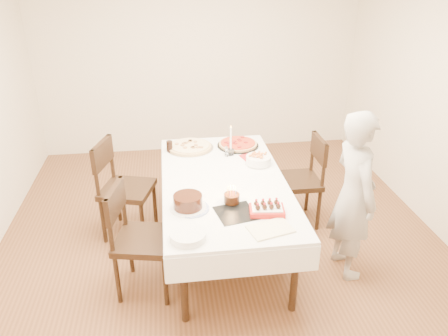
{
  "coord_description": "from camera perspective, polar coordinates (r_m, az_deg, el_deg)",
  "views": [
    {
      "loc": [
        -0.47,
        -3.63,
        2.64
      ],
      "look_at": [
        0.01,
        -0.05,
        0.88
      ],
      "focal_mm": 35.0,
      "sensor_mm": 36.0,
      "label": 1
    }
  ],
  "objects": [
    {
      "name": "box_lid",
      "position": [
        3.39,
        6.06,
        -8.01
      ],
      "size": [
        0.38,
        0.3,
        0.03
      ],
      "primitive_type": "cube",
      "rotation": [
        0.0,
        0.0,
        0.27
      ],
      "color": "beige",
      "rests_on": "dining_table"
    },
    {
      "name": "layer_cake",
      "position": [
        3.62,
        -4.75,
        -4.43
      ],
      "size": [
        0.39,
        0.39,
        0.12
      ],
      "primitive_type": "cylinder",
      "rotation": [
        0.0,
        0.0,
        0.35
      ],
      "color": "black",
      "rests_on": "dining_table"
    },
    {
      "name": "red_placemat",
      "position": [
        4.54,
        3.86,
        1.35
      ],
      "size": [
        0.29,
        0.29,
        0.01
      ],
      "primitive_type": "cube",
      "rotation": [
        0.0,
        0.0,
        0.28
      ],
      "color": "#B21E1E",
      "rests_on": "dining_table"
    },
    {
      "name": "chair_right_savory",
      "position": [
        4.68,
        9.51,
        -1.68
      ],
      "size": [
        0.51,
        0.51,
        0.98
      ],
      "primitive_type": null,
      "rotation": [
        0.0,
        0.0,
        -0.01
      ],
      "color": "black",
      "rests_on": "floor"
    },
    {
      "name": "dining_table",
      "position": [
        4.26,
        0.0,
        -6.08
      ],
      "size": [
        1.89,
        2.42,
        0.75
      ],
      "primitive_type": "cube",
      "rotation": [
        0.0,
        0.0,
        0.4
      ],
      "color": "white",
      "rests_on": "floor"
    },
    {
      "name": "birthday_cake",
      "position": [
        3.67,
        1.02,
        -3.51
      ],
      "size": [
        0.15,
        0.15,
        0.14
      ],
      "primitive_type": "cylinder",
      "rotation": [
        0.0,
        0.0,
        0.11
      ],
      "color": "#391C0F",
      "rests_on": "dining_table"
    },
    {
      "name": "pasta_bowl",
      "position": [
        4.38,
        4.52,
        1.07
      ],
      "size": [
        0.32,
        0.32,
        0.08
      ],
      "primitive_type": "cylinder",
      "rotation": [
        0.0,
        0.0,
        -0.34
      ],
      "color": "white",
      "rests_on": "dining_table"
    },
    {
      "name": "chair_left_savory",
      "position": [
        4.51,
        -12.52,
        -2.76
      ],
      "size": [
        0.65,
        0.65,
        1.03
      ],
      "primitive_type": null,
      "rotation": [
        0.0,
        0.0,
        2.85
      ],
      "color": "black",
      "rests_on": "floor"
    },
    {
      "name": "plate_stack",
      "position": [
        3.27,
        -4.73,
        -8.78
      ],
      "size": [
        0.36,
        0.36,
        0.06
      ],
      "primitive_type": "cylinder",
      "rotation": [
        0.0,
        0.0,
        0.42
      ],
      "color": "white",
      "rests_on": "dining_table"
    },
    {
      "name": "person",
      "position": [
        3.94,
        16.56,
        -3.49
      ],
      "size": [
        0.42,
        0.6,
        1.54
      ],
      "primitive_type": "imported",
      "rotation": [
        0.0,
        0.0,
        1.67
      ],
      "color": "#A6A19C",
      "rests_on": "floor"
    },
    {
      "name": "pizza_white",
      "position": [
        4.75,
        -4.48,
        2.78
      ],
      "size": [
        0.64,
        0.64,
        0.04
      ],
      "primitive_type": "cylinder",
      "rotation": [
        0.0,
        0.0,
        0.28
      ],
      "color": "beige",
      "rests_on": "dining_table"
    },
    {
      "name": "strawberry_box",
      "position": [
        3.57,
        5.63,
        -5.41
      ],
      "size": [
        0.3,
        0.22,
        0.07
      ],
      "primitive_type": null,
      "rotation": [
        0.0,
        0.0,
        -0.12
      ],
      "color": "#AD1913",
      "rests_on": "dining_table"
    },
    {
      "name": "shaker_pair",
      "position": [
        4.54,
        0.37,
        2.07
      ],
      "size": [
        0.1,
        0.1,
        0.09
      ],
      "primitive_type": null,
      "rotation": [
        0.0,
        0.0,
        0.28
      ],
      "color": "white",
      "rests_on": "dining_table"
    },
    {
      "name": "china_plate",
      "position": [
        3.63,
        -4.19,
        -5.32
      ],
      "size": [
        0.38,
        0.38,
        0.01
      ],
      "primitive_type": "cylinder",
      "rotation": [
        0.0,
        0.0,
        -0.41
      ],
      "color": "white",
      "rests_on": "dining_table"
    },
    {
      "name": "chair_left_dessert",
      "position": [
        3.75,
        -10.33,
        -9.25
      ],
      "size": [
        0.61,
        0.61,
        1.0
      ],
      "primitive_type": null,
      "rotation": [
        0.0,
        0.0,
        2.93
      ],
      "color": "black",
      "rests_on": "floor"
    },
    {
      "name": "pizza_pepperoni",
      "position": [
        4.8,
        1.83,
        3.15
      ],
      "size": [
        0.57,
        0.57,
        0.04
      ],
      "primitive_type": "cylinder",
      "rotation": [
        0.0,
        0.0,
        -0.31
      ],
      "color": "red",
      "rests_on": "dining_table"
    },
    {
      "name": "taper_candle",
      "position": [
        4.53,
        0.89,
        3.67
      ],
      "size": [
        0.08,
        0.08,
        0.33
      ],
      "primitive_type": "cylinder",
      "rotation": [
        0.0,
        0.0,
        0.18
      ],
      "color": "white",
      "rests_on": "dining_table"
    },
    {
      "name": "wall_back",
      "position": [
        6.28,
        -3.33,
        14.15
      ],
      "size": [
        4.5,
        0.04,
        2.7
      ],
      "primitive_type": "cube",
      "color": "beige",
      "rests_on": "floor"
    },
    {
      "name": "floor",
      "position": [
        4.51,
        -0.22,
        -9.78
      ],
      "size": [
        5.0,
        5.0,
        0.0
      ],
      "primitive_type": "plane",
      "color": "brown",
      "rests_on": "ground"
    },
    {
      "name": "cake_board",
      "position": [
        3.57,
        1.55,
        -5.94
      ],
      "size": [
        0.36,
        0.36,
        0.01
      ],
      "primitive_type": "cube",
      "rotation": [
        0.0,
        0.0,
        0.2
      ],
      "color": "black",
      "rests_on": "dining_table"
    },
    {
      "name": "cola_glass",
      "position": [
        4.68,
        -7.13,
        2.8
      ],
      "size": [
        0.07,
        0.07,
        0.12
      ],
      "primitive_type": "cylinder",
      "rotation": [
        0.0,
        0.0,
        0.16
      ],
      "color": "black",
      "rests_on": "dining_table"
    }
  ]
}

